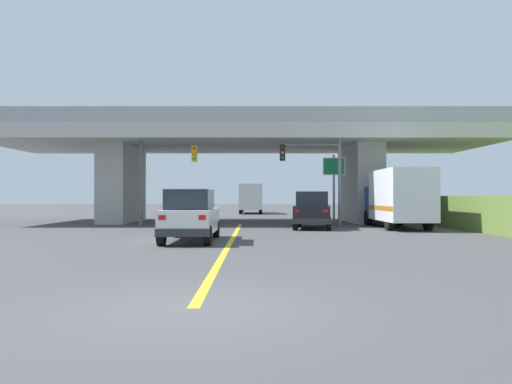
{
  "coord_description": "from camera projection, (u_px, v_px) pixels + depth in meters",
  "views": [
    {
      "loc": [
        0.98,
        -7.58,
        1.75
      ],
      "look_at": [
        0.95,
        15.21,
        1.97
      ],
      "focal_mm": 34.04,
      "sensor_mm": 36.0,
      "label": 1
    }
  ],
  "objects": [
    {
      "name": "ground",
      "position": [
        242.0,
        222.0,
        33.27
      ],
      "size": [
        160.0,
        160.0,
        0.0
      ],
      "primitive_type": "plane",
      "color": "#424244"
    },
    {
      "name": "overpass_bridge",
      "position": [
        242.0,
        151.0,
        33.32
      ],
      "size": [
        33.17,
        10.48,
        7.01
      ],
      "color": "#B7B5AD",
      "rests_on": "ground"
    },
    {
      "name": "lane_divider_stripe",
      "position": [
        232.0,
        241.0,
        19.13
      ],
      "size": [
        0.2,
        23.14,
        0.01
      ],
      "primitive_type": "cube",
      "color": "yellow",
      "rests_on": "ground"
    },
    {
      "name": "suv_lead",
      "position": [
        192.0,
        215.0,
        18.92
      ],
      "size": [
        1.91,
        4.77,
        2.02
      ],
      "color": "silver",
      "rests_on": "ground"
    },
    {
      "name": "suv_crossing",
      "position": [
        313.0,
        210.0,
        26.64
      ],
      "size": [
        2.57,
        4.87,
        2.02
      ],
      "rotation": [
        0.0,
        0.0,
        -0.15
      ],
      "color": "black",
      "rests_on": "ground"
    },
    {
      "name": "box_truck",
      "position": [
        398.0,
        198.0,
        26.88
      ],
      "size": [
        2.33,
        7.11,
        3.21
      ],
      "color": "navy",
      "rests_on": "ground"
    },
    {
      "name": "traffic_signal_nearside",
      "position": [
        319.0,
        167.0,
        28.94
      ],
      "size": [
        3.66,
        0.36,
        5.52
      ],
      "color": "slate",
      "rests_on": "ground"
    },
    {
      "name": "traffic_signal_farside",
      "position": [
        161.0,
        167.0,
        29.27
      ],
      "size": [
        3.47,
        0.36,
        5.48
      ],
      "color": "#56595E",
      "rests_on": "ground"
    },
    {
      "name": "highway_sign",
      "position": [
        335.0,
        174.0,
        29.79
      ],
      "size": [
        1.37,
        0.17,
        4.31
      ],
      "color": "slate",
      "rests_on": "ground"
    },
    {
      "name": "semi_truck_distant",
      "position": [
        252.0,
        198.0,
        50.34
      ],
      "size": [
        2.33,
        6.92,
        3.02
      ],
      "color": "red",
      "rests_on": "ground"
    }
  ]
}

